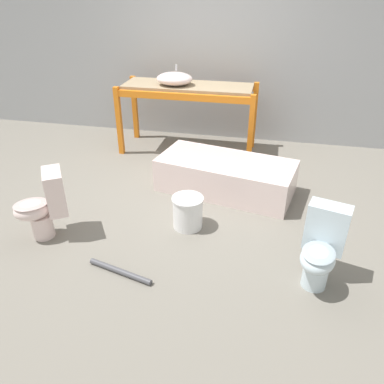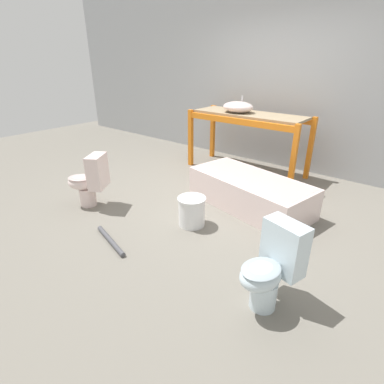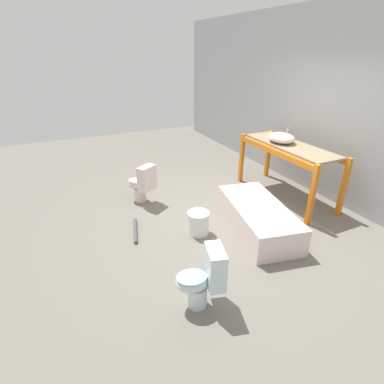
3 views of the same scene
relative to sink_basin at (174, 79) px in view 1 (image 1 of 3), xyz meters
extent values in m
plane|color=slate|center=(0.37, -1.19, -1.07)|extent=(12.00, 12.00, 0.00)
cube|color=#9EA0A3|center=(0.37, 0.75, 0.53)|extent=(10.80, 0.08, 3.20)
cube|color=orange|center=(-0.76, -0.27, -0.58)|extent=(0.07, 0.07, 0.98)
cube|color=orange|center=(1.11, -0.27, -0.58)|extent=(0.07, 0.07, 0.98)
cube|color=orange|center=(-0.76, 0.39, -0.58)|extent=(0.07, 0.07, 0.98)
cube|color=orange|center=(1.11, 0.39, -0.58)|extent=(0.07, 0.07, 0.98)
cube|color=orange|center=(0.17, -0.27, -0.17)|extent=(1.87, 0.06, 0.09)
cube|color=orange|center=(0.17, 0.39, -0.17)|extent=(1.87, 0.06, 0.09)
cube|color=#998466|center=(0.17, 0.06, -0.10)|extent=(1.80, 0.59, 0.04)
ellipsoid|color=silver|center=(0.00, 0.00, 0.00)|extent=(0.50, 0.42, 0.17)
cylinder|color=silver|center=(0.00, 0.12, 0.13)|extent=(0.02, 0.02, 0.08)
cube|color=silver|center=(0.89, -1.08, -0.87)|extent=(1.71, 1.03, 0.40)
cube|color=beige|center=(0.89, -1.08, -0.74)|extent=(1.61, 0.94, 0.16)
cylinder|color=silver|center=(1.85, -2.54, -0.95)|extent=(0.21, 0.21, 0.24)
ellipsoid|color=silver|center=(1.83, -2.60, -0.74)|extent=(0.35, 0.40, 0.19)
ellipsoid|color=#9FAFB7|center=(1.83, -2.60, -0.68)|extent=(0.34, 0.38, 0.03)
cube|color=silver|center=(1.90, -2.37, -0.58)|extent=(0.36, 0.25, 0.42)
cylinder|color=silver|center=(-0.76, -2.39, -0.95)|extent=(0.21, 0.21, 0.24)
ellipsoid|color=silver|center=(-0.81, -2.42, -0.74)|extent=(0.43, 0.41, 0.19)
ellipsoid|color=#BBA7A3|center=(-0.81, -2.42, -0.68)|extent=(0.41, 0.39, 0.03)
cube|color=silver|center=(-0.61, -2.30, -0.58)|extent=(0.32, 0.37, 0.42)
cylinder|color=white|center=(0.62, -1.92, -0.89)|extent=(0.30, 0.30, 0.34)
cylinder|color=white|center=(0.62, -1.92, -0.73)|extent=(0.33, 0.33, 0.02)
cylinder|color=#4C4C51|center=(0.19, -2.76, -1.04)|extent=(0.63, 0.21, 0.05)
camera|label=1|loc=(1.34, -5.08, 1.20)|focal=35.00mm
camera|label=2|loc=(2.55, -4.28, 0.73)|focal=28.00mm
camera|label=3|loc=(3.96, -3.61, 1.41)|focal=28.00mm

